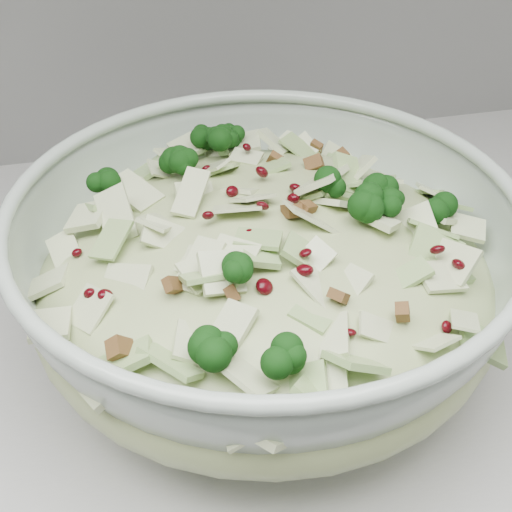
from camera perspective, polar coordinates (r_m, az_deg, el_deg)
The scene contains 2 objects.
mixing_bowl at distance 0.55m, azimuth 0.71°, elevation -1.89°, with size 0.45×0.45×0.15m.
salad at distance 0.54m, azimuth 0.73°, elevation 0.15°, with size 0.47×0.47×0.15m.
Camera 1 is at (0.26, 1.19, 1.33)m, focal length 50.00 mm.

